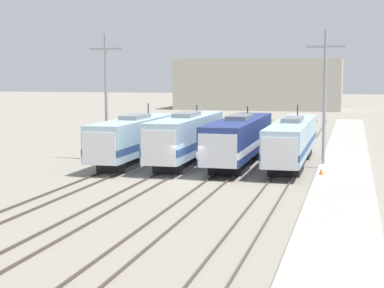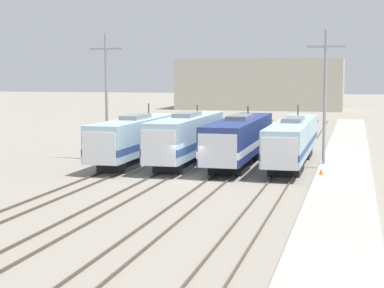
{
  "view_description": "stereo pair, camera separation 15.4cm",
  "coord_description": "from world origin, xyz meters",
  "px_view_note": "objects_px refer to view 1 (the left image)",
  "views": [
    {
      "loc": [
        11.37,
        -44.34,
        7.58
      ],
      "look_at": [
        0.07,
        0.36,
        2.51
      ],
      "focal_mm": 60.0,
      "sensor_mm": 36.0,
      "label": 1
    },
    {
      "loc": [
        11.52,
        -44.3,
        7.58
      ],
      "look_at": [
        0.07,
        0.36,
        2.51
      ],
      "focal_mm": 60.0,
      "sensor_mm": 36.0,
      "label": 2
    }
  ],
  "objects_px": {
    "locomotive_far_right": "(292,141)",
    "catenary_tower_left": "(106,93)",
    "locomotive_center_right": "(239,139)",
    "traffic_cone": "(321,171)",
    "catenary_tower_right": "(325,95)",
    "locomotive_center_left": "(185,138)",
    "locomotive_far_left": "(133,139)"
  },
  "relations": [
    {
      "from": "locomotive_far_left",
      "to": "locomotive_center_right",
      "type": "height_order",
      "value": "locomotive_far_left"
    },
    {
      "from": "locomotive_center_left",
      "to": "locomotive_center_right",
      "type": "height_order",
      "value": "locomotive_center_left"
    },
    {
      "from": "locomotive_center_left",
      "to": "traffic_cone",
      "type": "bearing_deg",
      "value": -23.55
    },
    {
      "from": "locomotive_center_left",
      "to": "catenary_tower_right",
      "type": "relative_size",
      "value": 1.47
    },
    {
      "from": "locomotive_far_left",
      "to": "locomotive_far_right",
      "type": "xyz_separation_m",
      "value": [
        12.95,
        2.79,
        -0.08
      ]
    },
    {
      "from": "locomotive_far_right",
      "to": "catenary_tower_left",
      "type": "relative_size",
      "value": 1.8
    },
    {
      "from": "locomotive_center_right",
      "to": "catenary_tower_right",
      "type": "height_order",
      "value": "catenary_tower_right"
    },
    {
      "from": "traffic_cone",
      "to": "locomotive_center_right",
      "type": "bearing_deg",
      "value": 139.74
    },
    {
      "from": "locomotive_center_right",
      "to": "locomotive_far_right",
      "type": "xyz_separation_m",
      "value": [
        4.32,
        1.09,
        -0.09
      ]
    },
    {
      "from": "locomotive_far_right",
      "to": "catenary_tower_left",
      "type": "height_order",
      "value": "catenary_tower_left"
    },
    {
      "from": "locomotive_far_right",
      "to": "locomotive_center_left",
      "type": "bearing_deg",
      "value": -166.19
    },
    {
      "from": "locomotive_far_left",
      "to": "traffic_cone",
      "type": "bearing_deg",
      "value": -15.3
    },
    {
      "from": "locomotive_far_left",
      "to": "locomotive_center_left",
      "type": "relative_size",
      "value": 1.0
    },
    {
      "from": "locomotive_center_right",
      "to": "traffic_cone",
      "type": "distance_m",
      "value": 9.39
    },
    {
      "from": "locomotive_far_left",
      "to": "locomotive_center_left",
      "type": "xyz_separation_m",
      "value": [
        4.32,
        0.67,
        0.1
      ]
    },
    {
      "from": "locomotive_far_left",
      "to": "locomotive_center_left",
      "type": "bearing_deg",
      "value": 8.77
    },
    {
      "from": "locomotive_center_left",
      "to": "traffic_cone",
      "type": "height_order",
      "value": "locomotive_center_left"
    },
    {
      "from": "locomotive_center_left",
      "to": "catenary_tower_left",
      "type": "relative_size",
      "value": 1.47
    },
    {
      "from": "locomotive_far_right",
      "to": "catenary_tower_left",
      "type": "bearing_deg",
      "value": -175.67
    },
    {
      "from": "locomotive_center_left",
      "to": "traffic_cone",
      "type": "relative_size",
      "value": 35.54
    },
    {
      "from": "locomotive_far_left",
      "to": "catenary_tower_left",
      "type": "relative_size",
      "value": 1.46
    },
    {
      "from": "catenary_tower_right",
      "to": "traffic_cone",
      "type": "xyz_separation_m",
      "value": [
        0.14,
        -5.88,
        -5.3
      ]
    },
    {
      "from": "catenary_tower_left",
      "to": "traffic_cone",
      "type": "bearing_deg",
      "value": -17.44
    },
    {
      "from": "locomotive_center_left",
      "to": "catenary_tower_right",
      "type": "bearing_deg",
      "value": 4.64
    },
    {
      "from": "locomotive_center_right",
      "to": "catenary_tower_left",
      "type": "xyz_separation_m",
      "value": [
        -11.64,
        -0.11,
        3.78
      ]
    },
    {
      "from": "locomotive_far_right",
      "to": "catenary_tower_right",
      "type": "bearing_deg",
      "value": -24.76
    },
    {
      "from": "traffic_cone",
      "to": "catenary_tower_left",
      "type": "bearing_deg",
      "value": 162.56
    },
    {
      "from": "locomotive_center_right",
      "to": "locomotive_far_left",
      "type": "bearing_deg",
      "value": -168.9
    },
    {
      "from": "locomotive_far_left",
      "to": "locomotive_center_right",
      "type": "xyz_separation_m",
      "value": [
        8.63,
        1.69,
        0.01
      ]
    },
    {
      "from": "locomotive_far_right",
      "to": "locomotive_far_left",
      "type": "bearing_deg",
      "value": -167.85
    },
    {
      "from": "locomotive_far_left",
      "to": "traffic_cone",
      "type": "distance_m",
      "value": 16.36
    },
    {
      "from": "locomotive_far_left",
      "to": "locomotive_center_right",
      "type": "bearing_deg",
      "value": 11.1
    }
  ]
}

